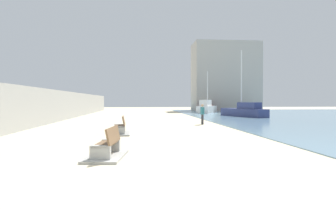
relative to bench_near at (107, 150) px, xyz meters
The scene contains 9 objects.
ground_plane 15.91m from the bench_near, 86.00° to the left, with size 120.00×120.00×0.00m, color beige.
seawall 17.15m from the bench_near, 111.93° to the left, with size 0.80×64.00×2.75m, color #9E9E99.
bench_near is the anchor object (origin of this frame).
bench_far 6.59m from the bench_near, 90.40° to the left, with size 1.18×2.14×0.98m.
person_walking 13.94m from the bench_near, 65.33° to the left, with size 0.27×0.51×1.57m.
boat_far_left 26.05m from the bench_near, 60.58° to the left, with size 3.63×6.77×7.61m.
boat_outer 43.01m from the bench_near, 72.66° to the left, with size 2.80×5.97×5.33m.
boat_far_right 35.28m from the bench_near, 71.93° to the left, with size 4.09×5.54×6.25m.
harbor_building 47.38m from the bench_near, 68.99° to the left, with size 12.00×6.00×12.58m, color #ADAAA3.
Camera 1 is at (-0.04, -7.30, 1.81)m, focal length 31.23 mm.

